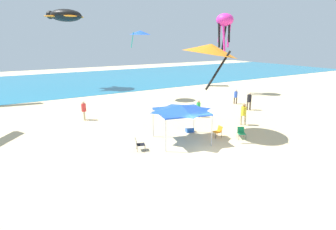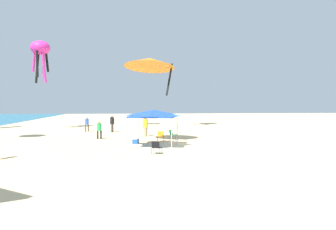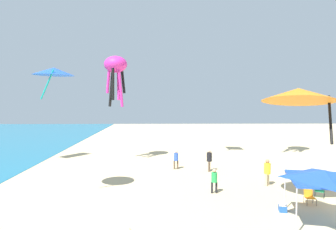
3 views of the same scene
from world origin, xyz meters
TOP-DOWN VIEW (x-y plane):
  - canopy_tent at (-0.35, 2.76)m, footprint 3.97×3.81m
  - folding_chair_left_of_tent at (3.75, 0.94)m, footprint 0.77×0.80m
  - folding_chair_facing_ocean at (2.50, 2.06)m, footprint 0.67×0.59m
  - cooler_box at (1.37, 4.07)m, footprint 0.69×0.54m
  - person_watching_sky at (11.57, 9.44)m, footprint 0.39×0.44m
  - person_far_stroller at (10.69, 6.66)m, footprint 0.49×0.44m
  - person_by_tent at (6.31, 3.23)m, footprint 0.45×0.45m
  - person_kite_handler at (4.65, 7.26)m, footprint 0.38×0.43m
  - kite_octopus_magenta at (14.52, 15.06)m, footprint 2.18×2.18m
  - kite_delta_orange at (2.23, 2.94)m, footprint 5.27×5.23m
  - kite_delta_blue at (3.67, 17.14)m, footprint 2.52×2.53m

SIDE VIEW (x-z plane):
  - cooler_box at x=1.37m, z-range 0.00..0.40m
  - folding_chair_left_of_tent at x=3.75m, z-range 0.06..0.88m
  - folding_chair_facing_ocean at x=2.50m, z-range 0.06..0.88m
  - person_kite_handler at x=4.65m, z-range 0.14..1.73m
  - person_watching_sky at x=11.57m, z-range 0.14..1.79m
  - person_far_stroller at x=10.69m, z-range 0.16..2.02m
  - person_by_tent at x=6.31m, z-range 0.16..2.04m
  - canopy_tent at x=-0.35m, z-range 1.06..3.73m
  - kite_delta_orange at x=2.23m, z-range 4.69..8.02m
  - kite_delta_blue at x=3.67m, z-range 6.80..8.73m
  - kite_octopus_magenta at x=14.52m, z-range 6.72..11.56m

